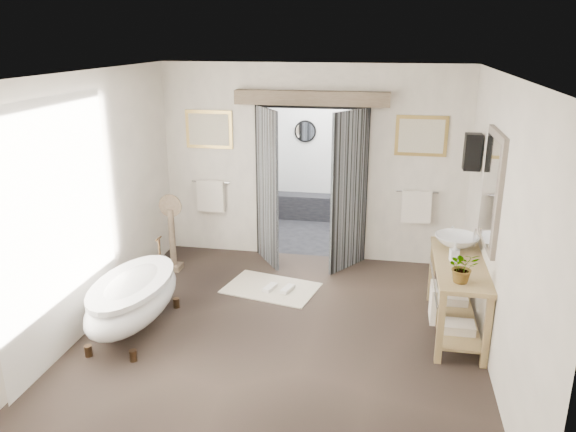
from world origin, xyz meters
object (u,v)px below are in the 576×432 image
object	(u,v)px
basin	(456,242)
vanity	(455,290)
clawfoot_tub	(133,297)
rug	(271,288)

from	to	relation	value
basin	vanity	bearing A→B (deg)	-111.40
vanity	clawfoot_tub	bearing A→B (deg)	-169.52
vanity	rug	distance (m)	2.45
vanity	rug	world-z (taller)	vanity
rug	basin	xyz separation A→B (m)	(2.31, -0.30, 0.93)
vanity	rug	bearing A→B (deg)	163.03
vanity	rug	xyz separation A→B (m)	(-2.30, 0.70, -0.50)
basin	clawfoot_tub	bearing A→B (deg)	176.94
vanity	basin	distance (m)	0.59
vanity	basin	bearing A→B (deg)	88.11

